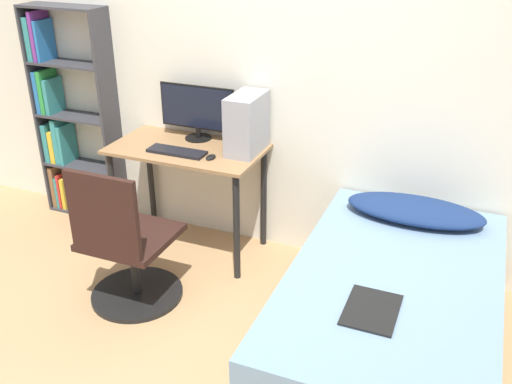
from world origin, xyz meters
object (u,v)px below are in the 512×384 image
bookshelf (65,119)px  monitor (197,110)px  pc_tower (247,123)px  office_chair (127,253)px  bed (389,317)px  keyboard (177,152)px

bookshelf → monitor: 1.17m
bookshelf → pc_tower: (1.56, -0.08, 0.19)m
office_chair → pc_tower: 1.11m
bed → monitor: monitor is taller
bed → office_chair: bearing=-176.1°
bed → monitor: size_ratio=3.29×
office_chair → keyboard: (0.03, 0.61, 0.43)m
bookshelf → pc_tower: bookshelf is taller
bed → pc_tower: bearing=147.5°
bookshelf → bed: bearing=-16.6°
bed → pc_tower: 1.50m
bookshelf → bed: size_ratio=0.89×
office_chair → bookshelf: bearing=141.1°
monitor → keyboard: monitor is taller
office_chair → pc_tower: size_ratio=2.43×
bookshelf → office_chair: 1.50m
office_chair → bed: 1.57m
office_chair → pc_tower: (0.44, 0.82, 0.62)m
monitor → pc_tower: (0.41, -0.09, -0.01)m
bed → pc_tower: (-1.12, 0.71, 0.70)m
monitor → keyboard: size_ratio=1.40×
pc_tower → keyboard: bearing=-153.6°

